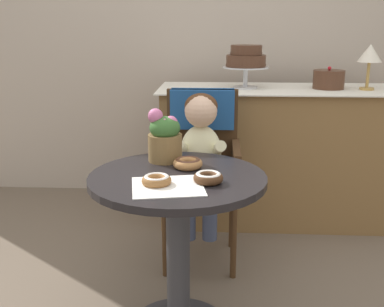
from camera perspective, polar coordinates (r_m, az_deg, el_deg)
name	(u,v)px	position (r m, az deg, el deg)	size (l,w,h in m)	color
back_wall	(198,17)	(3.65, 0.76, 16.12)	(4.80, 0.10, 2.70)	#B2A393
cafe_table	(178,224)	(1.97, -1.71, -8.49)	(0.72, 0.72, 0.72)	black
wicker_chair	(202,148)	(2.63, 1.17, 0.71)	(0.42, 0.45, 0.95)	#472D19
seated_child	(201,148)	(2.47, 1.04, 0.64)	(0.27, 0.32, 0.73)	beige
paper_napkin	(168,187)	(1.77, -2.95, -4.01)	(0.26, 0.24, 0.00)	white
donut_front	(188,163)	(1.98, -0.51, -1.13)	(0.12, 0.12, 0.04)	#AD7542
donut_mid	(208,177)	(1.80, 1.98, -2.88)	(0.12, 0.12, 0.04)	#4C2D19
donut_side	(157,180)	(1.78, -4.31, -3.18)	(0.11, 0.11, 0.04)	#936033
flower_vase	(165,137)	(2.07, -3.31, 2.02)	(0.15, 0.15, 0.24)	brown
display_counter	(275,154)	(3.24, 10.04, -0.08)	(1.56, 0.62, 0.90)	olive
tiered_cake_stand	(246,59)	(3.11, 6.54, 11.23)	(0.30, 0.30, 0.28)	silver
round_layer_cake	(329,79)	(3.20, 16.20, 8.59)	(0.20, 0.20, 0.14)	#4C2D1E
table_lamp	(370,55)	(3.20, 20.70, 11.06)	(0.15, 0.15, 0.28)	#B28C47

